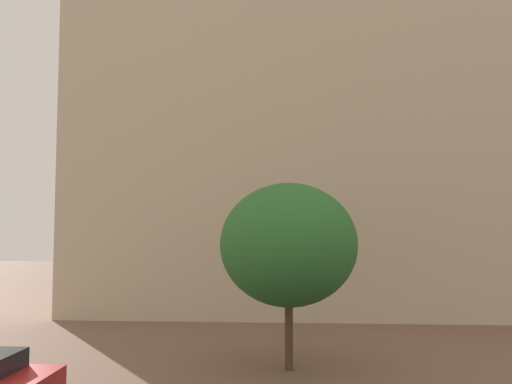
% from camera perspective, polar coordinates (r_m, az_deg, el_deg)
% --- Properties ---
extents(landmark_building, '(29.68, 15.06, 36.21)m').
position_cam_1_polar(landmark_building, '(33.81, 8.43, 7.75)').
color(landmark_building, beige).
rests_on(landmark_building, ground_plane).
extents(tree_curb_far, '(4.50, 4.50, 6.07)m').
position_cam_1_polar(tree_curb_far, '(17.26, 3.57, -5.75)').
color(tree_curb_far, '#4C3823').
rests_on(tree_curb_far, ground_plane).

